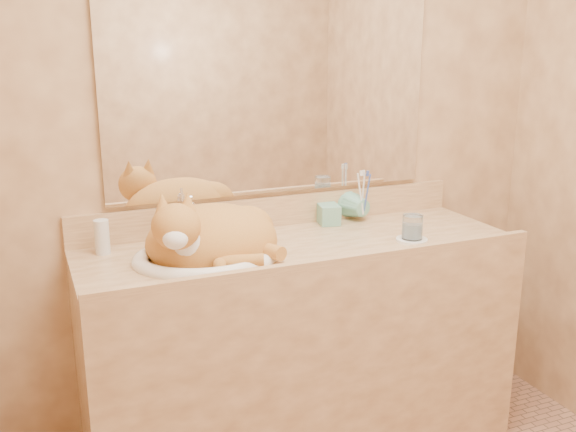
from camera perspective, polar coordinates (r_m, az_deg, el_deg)
name	(u,v)px	position (r m, az deg, el deg)	size (l,w,h in m)	color
wall_back	(273,126)	(2.50, -1.38, 8.04)	(2.40, 0.02, 2.50)	#966944
vanity_counter	(300,350)	(2.50, 1.11, -11.84)	(1.60, 0.55, 0.85)	#9A6D45
mirror	(274,89)	(2.47, -1.29, 11.23)	(1.30, 0.02, 0.80)	white
sink_basin	(207,236)	(2.18, -7.23, -1.81)	(0.50, 0.41, 0.16)	white
faucet	(192,221)	(2.36, -8.50, -0.48)	(0.04, 0.11, 0.16)	white
cat	(209,234)	(2.20, -7.08, -1.60)	(0.46, 0.38, 0.25)	#B16B28
soap_dispenser	(332,205)	(2.53, 3.95, 0.95)	(0.08, 0.08, 0.18)	#6CAD97
toothbrush_cup	(363,209)	(2.62, 6.73, 0.58)	(0.12, 0.12, 0.11)	#6CAD97
toothbrushes	(364,192)	(2.60, 6.78, 2.17)	(0.04, 0.04, 0.22)	white
saucer	(412,240)	(2.41, 10.94, -2.10)	(0.12, 0.12, 0.01)	white
water_glass	(412,227)	(2.40, 11.00, -0.97)	(0.08, 0.08, 0.09)	silver
lotion_bottle	(102,237)	(2.31, -16.20, -1.80)	(0.05, 0.05, 0.12)	white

